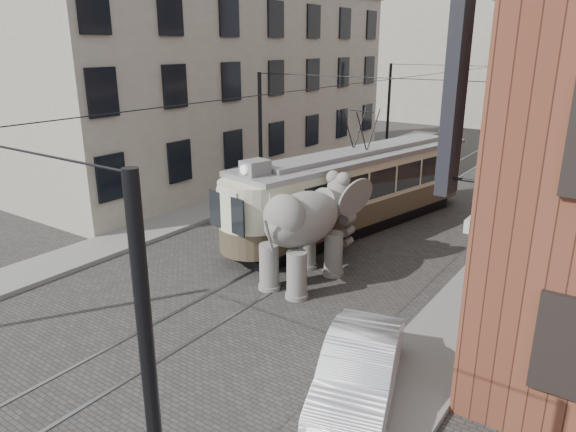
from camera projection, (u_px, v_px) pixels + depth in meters
The scene contains 10 objects.
ground at pixel (284, 269), 17.84m from camera, with size 120.00×120.00×0.00m, color #3B3836.
tram_rails at pixel (284, 268), 17.83m from camera, with size 1.54×80.00×0.02m, color slate, non-canonical shape.
sidewalk_right at pixel (462, 316), 14.54m from camera, with size 2.00×60.00×0.15m, color slate.
sidewalk_left at pixel (153, 230), 21.36m from camera, with size 2.00×60.00×0.15m, color slate.
stucco_building at pixel (228, 85), 30.08m from camera, with size 7.00×24.00×10.00m, color gray.
distant_block at pixel (546, 46), 46.85m from camera, with size 28.00×10.00×14.00m, color gray.
catenary at pixel (353, 156), 20.92m from camera, with size 11.00×30.20×6.00m, color black, non-canonical shape.
tram at pixel (359, 171), 21.12m from camera, with size 2.49×12.04×4.78m, color beige, non-canonical shape.
elephant at pixel (302, 234), 16.38m from camera, with size 2.91×5.27×3.23m, color slate, non-canonical shape.
parked_car at pixel (359, 371), 11.06m from camera, with size 1.49×4.22×1.39m, color #BABABF.
Camera 1 is at (9.52, -13.38, 7.19)m, focal length 33.09 mm.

